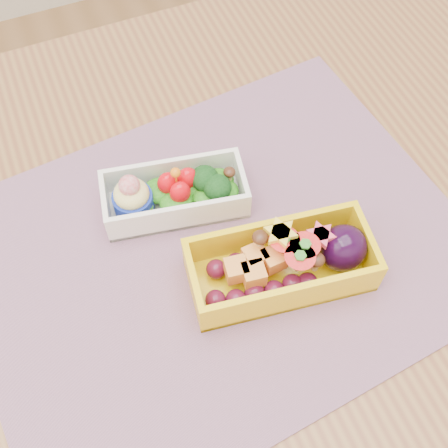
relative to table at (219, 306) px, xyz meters
name	(u,v)px	position (x,y,z in m)	size (l,w,h in m)	color
ground	(221,428)	(0.00, 0.00, -0.65)	(3.00, 3.00, 0.00)	olive
table	(219,306)	(0.00, 0.00, 0.00)	(1.20, 0.80, 0.75)	brown
placemat	(219,250)	(0.01, 0.02, 0.10)	(0.50, 0.38, 0.00)	gray
bento_white	(174,194)	(-0.01, 0.09, 0.12)	(0.16, 0.09, 0.06)	white
bento_yellow	(285,263)	(0.06, -0.04, 0.13)	(0.19, 0.10, 0.06)	yellow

